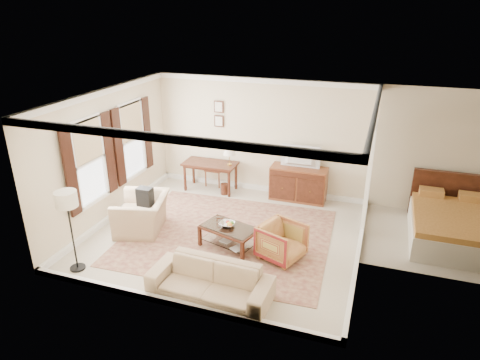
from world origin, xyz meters
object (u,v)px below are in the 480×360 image
Objects in this scene: tv at (300,150)px; sideboard at (298,184)px; club_armchair at (141,208)px; sofa at (210,277)px; striped_armchair at (282,240)px; coffee_table at (229,232)px; writing_desk at (210,167)px.

sideboard is at bearing -90.00° from tv.
sofa is at bearing 38.51° from club_armchair.
striped_armchair is 0.66× the size of club_armchair.
tv is at bearing 72.82° from coffee_table.
sofa reaches higher than striped_armchair.
tv is at bearing 84.61° from sofa.
tv is 2.94m from coffee_table.
striped_armchair is 1.75m from sofa.
coffee_table is at bearing 101.25° from sofa.
coffee_table is at bearing 109.28° from striped_armchair.
sofa is (0.24, -1.57, 0.04)m from coffee_table.
tv is at bearing 116.96° from club_armchair.
tv is at bearing -90.00° from sideboard.
tv is (0.00, -0.02, 0.88)m from sideboard.
sofa is at bearing -67.48° from writing_desk.
sideboard is 1.76× the size of striped_armchair.
coffee_table is (-0.82, -2.68, -0.07)m from sideboard.
club_armchair is at bearing 109.01° from striped_armchair.
club_armchair is (-3.09, 0.12, 0.12)m from striped_armchair.
tv is 2.86m from striped_armchair.
striped_armchair reaches higher than writing_desk.
sideboard is 1.11× the size of coffee_table.
coffee_table is 0.60× the size of sofa.
coffee_table is (1.46, -2.53, -0.28)m from writing_desk.
coffee_table is 1.59m from sofa.
coffee_table is 1.58× the size of striped_armchair.
striped_armchair is at bearing -45.42° from writing_desk.
club_armchair is 2.80m from sofa.
sideboard is 2.73m from striped_armchair.
club_armchair is at bearing -137.50° from sideboard.
writing_desk is 1.77× the size of striped_armchair.
tv is 0.44× the size of sofa.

